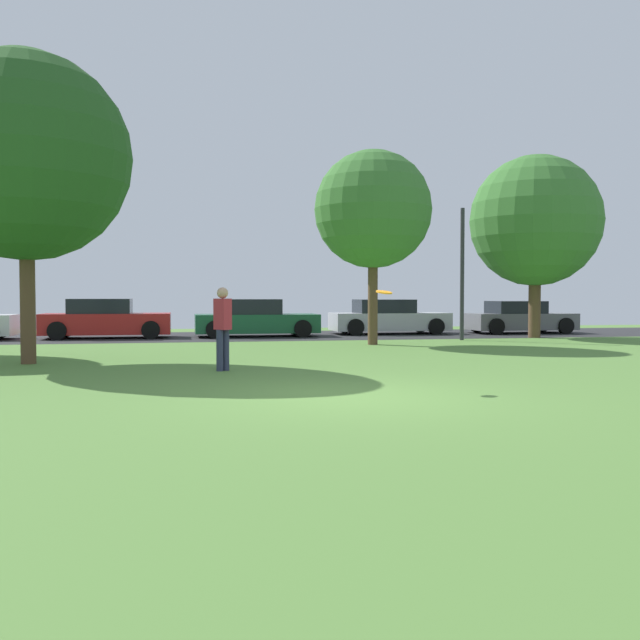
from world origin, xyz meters
TOP-DOWN VIEW (x-y plane):
  - ground_plane at (0.00, 0.00)m, footprint 44.00×44.00m
  - road_strip at (0.00, 16.00)m, footprint 44.00×6.40m
  - oak_tree_right at (3.33, 10.69)m, footprint 3.64×3.64m
  - birch_tree_lone at (10.02, 12.98)m, footprint 4.69×4.69m
  - maple_tree_far at (-5.87, 6.33)m, footprint 4.64×4.64m
  - person_thrower at (-1.67, 4.01)m, footprint 0.37×0.39m
  - frisbee_disc at (0.79, 0.79)m, footprint 0.36×0.37m
  - parked_car_red at (-5.17, 15.66)m, footprint 4.45×1.96m
  - parked_car_green at (0.18, 15.63)m, footprint 4.52×2.12m
  - parked_car_silver at (5.53, 16.36)m, footprint 4.60×2.07m
  - parked_car_grey at (10.89, 15.84)m, footprint 4.21×2.03m
  - street_lamp_post at (6.91, 12.20)m, footprint 0.14×0.14m

SIDE VIEW (x-z plane):
  - ground_plane at x=0.00m, z-range 0.00..0.00m
  - road_strip at x=0.00m, z-range 0.00..0.01m
  - parked_car_grey at x=10.89m, z-range -0.05..1.25m
  - parked_car_silver at x=5.53m, z-range -0.05..1.31m
  - parked_car_green at x=0.18m, z-range -0.06..1.33m
  - parked_car_red at x=-5.17m, z-range -0.06..1.35m
  - person_thrower at x=-1.67m, z-range 0.09..1.79m
  - frisbee_disc at x=0.79m, z-range 1.56..1.63m
  - street_lamp_post at x=6.91m, z-range 0.00..4.50m
  - oak_tree_right at x=3.33m, z-range 1.17..7.19m
  - birch_tree_lone at x=10.02m, z-range 0.92..7.48m
  - maple_tree_far at x=-5.87m, z-range 1.14..8.09m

